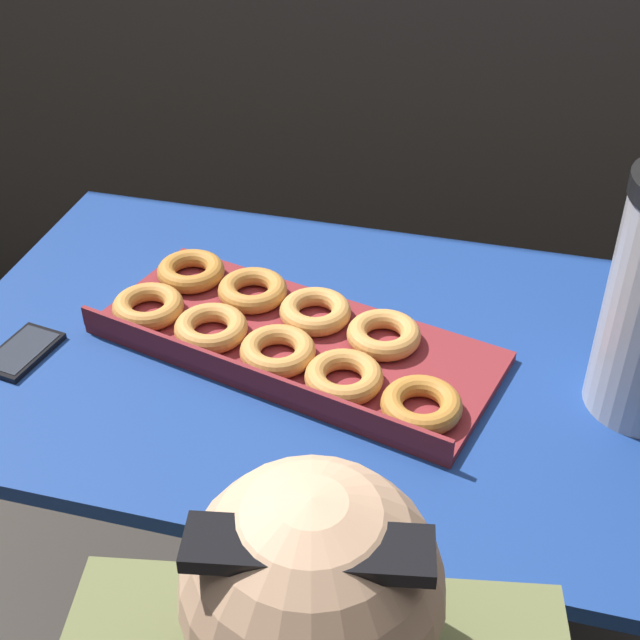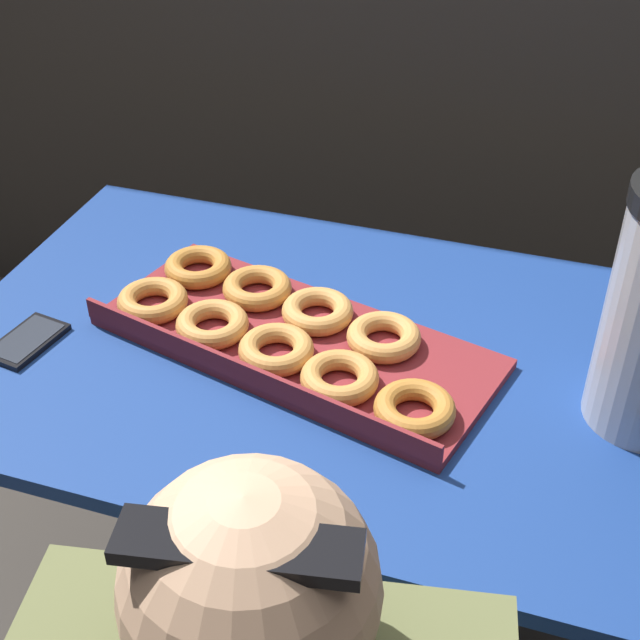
# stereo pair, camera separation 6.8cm
# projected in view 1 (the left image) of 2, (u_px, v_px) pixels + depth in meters

# --- Properties ---
(ground_plane) EXTENTS (12.00, 12.00, 0.00)m
(ground_plane) POSITION_uv_depth(u_px,v_px,m) (328.00, 631.00, 1.90)
(ground_plane) COLOR #3D3833
(folding_table) EXTENTS (1.26, 0.80, 0.76)m
(folding_table) POSITION_uv_depth(u_px,v_px,m) (330.00, 375.00, 1.48)
(folding_table) COLOR navy
(folding_table) RESTS_ON ground
(donut_box) EXTENTS (0.70, 0.43, 0.05)m
(donut_box) POSITION_uv_depth(u_px,v_px,m) (285.00, 335.00, 1.45)
(donut_box) COLOR maroon
(donut_box) RESTS_ON folding_table
(cell_phone) EXTENTS (0.10, 0.14, 0.01)m
(cell_phone) POSITION_uv_depth(u_px,v_px,m) (22.00, 352.00, 1.44)
(cell_phone) COLOR black
(cell_phone) RESTS_ON folding_table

